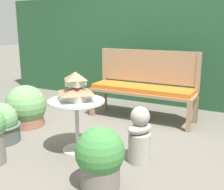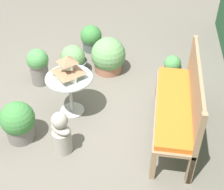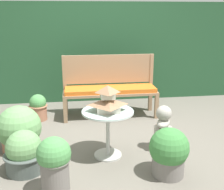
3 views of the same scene
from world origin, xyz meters
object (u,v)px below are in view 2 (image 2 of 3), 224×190
at_px(patio_table, 70,85).
at_px(potted_plant_patio_mid, 38,65).
at_px(potted_plant_table_far, 73,61).
at_px(potted_plant_bench_right, 108,57).
at_px(pagoda_birdhouse, 68,68).
at_px(potted_plant_table_near, 172,68).
at_px(garden_bust, 61,134).
at_px(potted_plant_path_edge, 18,122).
at_px(potted_plant_hedge_corner, 91,38).
at_px(garden_bench, 174,107).

xyz_separation_m(patio_table, potted_plant_patio_mid, (-0.59, -0.65, -0.14)).
height_order(potted_plant_table_far, potted_plant_bench_right, potted_plant_bench_right).
relative_size(pagoda_birdhouse, potted_plant_table_near, 0.83).
bearing_deg(patio_table, garden_bust, 5.82).
relative_size(garden_bust, potted_plant_patio_mid, 1.01).
distance_m(pagoda_birdhouse, potted_plant_table_near, 1.72).
height_order(potted_plant_path_edge, potted_plant_hedge_corner, potted_plant_path_edge).
bearing_deg(potted_plant_bench_right, potted_plant_table_far, -75.54).
relative_size(potted_plant_bench_right, potted_plant_hedge_corner, 1.23).
distance_m(garden_bench, potted_plant_table_far, 1.94).
distance_m(pagoda_birdhouse, potted_plant_path_edge, 0.89).
bearing_deg(garden_bust, pagoda_birdhouse, 125.65).
distance_m(garden_bench, patio_table, 1.36).
distance_m(potted_plant_bench_right, potted_plant_path_edge, 1.86).
bearing_deg(potted_plant_table_near, potted_plant_bench_right, -96.58).
xyz_separation_m(potted_plant_path_edge, potted_plant_table_near, (-1.54, 1.84, -0.05)).
distance_m(potted_plant_patio_mid, potted_plant_hedge_corner, 1.24).
bearing_deg(potted_plant_table_far, potted_plant_hedge_corner, 169.62).
distance_m(garden_bench, garden_bust, 1.37).
height_order(potted_plant_bench_right, potted_plant_table_near, potted_plant_bench_right).
bearing_deg(garden_bench, pagoda_birdhouse, -98.79).
height_order(potted_plant_path_edge, potted_plant_patio_mid, potted_plant_patio_mid).
bearing_deg(garden_bust, potted_plant_table_near, 82.59).
relative_size(potted_plant_patio_mid, potted_plant_hedge_corner, 1.24).
bearing_deg(pagoda_birdhouse, potted_plant_hedge_corner, -177.45).
relative_size(garden_bust, potted_plant_bench_right, 1.02).
bearing_deg(pagoda_birdhouse, potted_plant_table_near, 125.73).
distance_m(patio_table, potted_plant_table_far, 0.99).
distance_m(garden_bust, potted_plant_path_edge, 0.59).
height_order(potted_plant_table_near, potted_plant_hedge_corner, potted_plant_hedge_corner).
bearing_deg(potted_plant_hedge_corner, garden_bust, 3.51).
bearing_deg(potted_plant_patio_mid, potted_plant_table_far, 128.70).
distance_m(potted_plant_path_edge, potted_plant_hedge_corner, 2.31).
bearing_deg(potted_plant_bench_right, potted_plant_hedge_corner, -146.23).
bearing_deg(potted_plant_table_near, potted_plant_table_far, -89.11).
distance_m(garden_bench, potted_plant_hedge_corner, 2.37).
distance_m(pagoda_birdhouse, garden_bust, 0.83).
xyz_separation_m(patio_table, potted_plant_path_edge, (0.58, -0.50, -0.19)).
height_order(potted_plant_table_far, potted_plant_patio_mid, potted_plant_patio_mid).
xyz_separation_m(patio_table, garden_bust, (0.70, 0.07, -0.18)).
bearing_deg(garden_bench, potted_plant_hedge_corner, -143.18).
bearing_deg(patio_table, potted_plant_bench_right, 162.91).
bearing_deg(patio_table, potted_plant_table_far, -167.27).
distance_m(potted_plant_table_far, potted_plant_path_edge, 1.55).
xyz_separation_m(potted_plant_table_far, potted_plant_patio_mid, (0.35, -0.44, 0.10)).
relative_size(pagoda_birdhouse, potted_plant_patio_mid, 0.61).
height_order(patio_table, potted_plant_path_edge, patio_table).
bearing_deg(potted_plant_path_edge, potted_plant_patio_mid, -172.83).
relative_size(garden_bench, potted_plant_bench_right, 2.70).
distance_m(garden_bench, potted_plant_patio_mid, 2.15).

